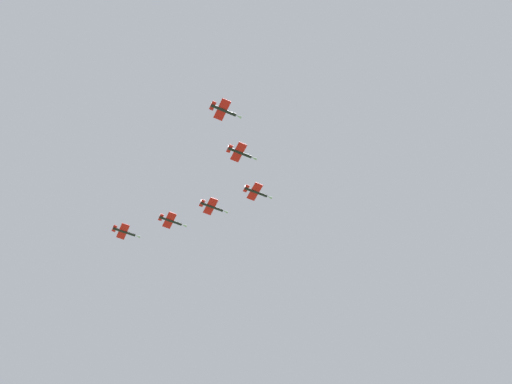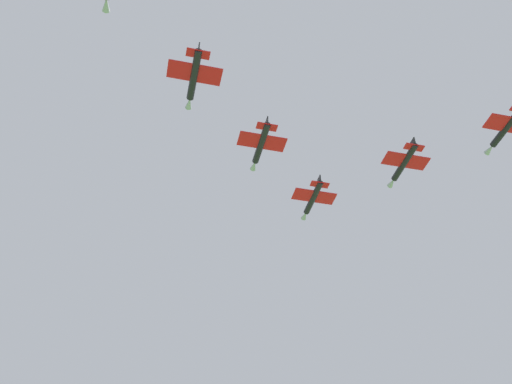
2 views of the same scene
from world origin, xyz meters
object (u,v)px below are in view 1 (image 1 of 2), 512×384
jet_port_inner (212,207)px  jet_center_rear (125,232)px  jet_starboard_outer (224,110)px  jet_lead (257,192)px  jet_port_outer (171,221)px  jet_starboard_inner (240,153)px

jet_port_inner → jet_center_rear: jet_port_inner is taller
jet_port_inner → jet_starboard_outer: bearing=-16.9°
jet_lead → jet_port_outer: (-40.07, -4.29, -0.72)m
jet_starboard_outer → jet_center_rear: 75.59m
jet_center_rear → jet_lead: bearing=44.9°
jet_lead → jet_starboard_outer: jet_starboard_outer is taller
jet_center_rear → jet_port_outer: bearing=48.3°
jet_port_inner → jet_port_outer: (-19.84, -1.88, -0.14)m
jet_port_outer → jet_starboard_outer: 59.01m
jet_starboard_inner → jet_starboard_outer: 19.93m
jet_starboard_outer → jet_center_rear: size_ratio=1.00×
jet_lead → jet_starboard_inner: size_ratio=1.00×
jet_port_inner → jet_center_rear: bearing=-134.6°
jet_port_inner → jet_port_outer: size_ratio=1.00×
jet_lead → jet_center_rear: (-61.80, -8.71, -0.74)m
jet_lead → jet_center_rear: jet_lead is taller
jet_lead → jet_port_outer: 40.31m
jet_lead → jet_center_rear: bearing=-135.1°
jet_port_inner → jet_starboard_inner: bearing=0.0°
jet_port_outer → jet_starboard_outer: size_ratio=1.00×
jet_center_rear → jet_starboard_outer: bearing=12.7°
jet_port_inner → jet_lead: bearing=43.6°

